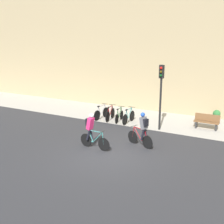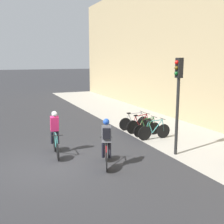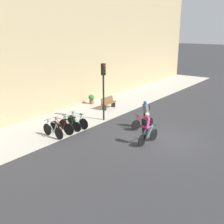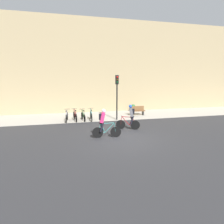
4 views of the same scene
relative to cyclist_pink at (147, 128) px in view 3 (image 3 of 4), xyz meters
name	(u,v)px [view 3 (image 3 of 4)]	position (x,y,z in m)	size (l,w,h in m)	color
ground	(162,139)	(1.12, -0.41, -0.95)	(200.00, 200.00, 0.00)	#2B2B2D
kerb_strip	(75,117)	(1.12, 6.34, -0.94)	(44.00, 4.50, 0.01)	#A39E93
building_facade	(46,46)	(1.12, 8.89, 3.84)	(44.00, 0.60, 9.57)	tan
cyclist_pink	(147,128)	(0.00, 0.00, 0.00)	(1.76, 0.48, 1.77)	black
cyclist_grey	(145,114)	(2.13, 1.34, 0.00)	(1.59, 0.69, 1.77)	black
parked_bike_0	(53,130)	(-2.31, 4.78, -0.54)	(0.46, 1.74, 0.98)	black
parked_bike_1	(62,127)	(-1.63, 4.78, -0.53)	(0.46, 1.71, 0.99)	black
parked_bike_2	(70,125)	(-0.95, 4.78, -0.56)	(0.46, 1.61, 0.94)	black
parked_bike_3	(78,121)	(-0.27, 4.78, -0.54)	(0.46, 1.74, 0.98)	black
traffic_light_pole	(104,82)	(1.93, 4.42, 1.70)	(0.26, 0.30, 3.83)	black
bench	(108,103)	(4.36, 5.90, -0.48)	(1.45, 0.44, 0.89)	brown
potted_plant	(91,99)	(4.62, 7.85, -0.51)	(0.48, 0.48, 0.78)	brown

